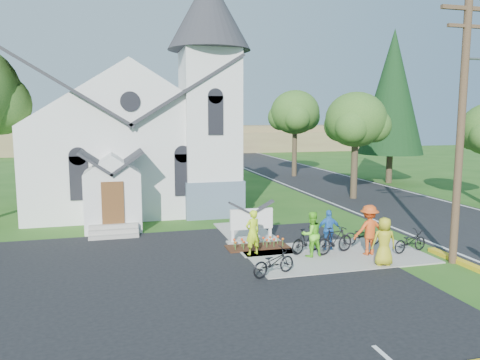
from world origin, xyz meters
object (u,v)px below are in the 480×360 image
object	(u,v)px
cyclist_3	(369,230)
bike_2	(362,235)
bike_4	(410,241)
cyclist_2	(329,230)
bike_1	(307,240)
cyclist_0	(253,232)
bike_0	(274,262)
utility_pole	(463,118)
cyclist_4	(384,241)
bike_3	(335,240)
church_sign	(251,219)
cyclist_1	(311,234)

from	to	relation	value
cyclist_3	bike_2	bearing A→B (deg)	-112.74
bike_4	bike_2	bearing A→B (deg)	28.41
cyclist_2	bike_1	bearing A→B (deg)	24.83
cyclist_0	bike_0	xyz separation A→B (m)	(-0.00, -2.53, -0.43)
utility_pole	cyclist_4	distance (m)	5.28
bike_1	bike_3	xyz separation A→B (m)	(1.02, -0.39, 0.03)
church_sign	bike_1	bearing A→B (deg)	-53.03
cyclist_4	bike_4	world-z (taller)	cyclist_4
bike_3	bike_4	world-z (taller)	bike_3
bike_1	bike_2	bearing A→B (deg)	-104.05
cyclist_1	bike_3	world-z (taller)	cyclist_1
utility_pole	bike_1	world-z (taller)	utility_pole
bike_3	bike_4	xyz separation A→B (m)	(3.02, -0.60, -0.10)
bike_0	bike_1	world-z (taller)	bike_1
cyclist_3	cyclist_1	bearing A→B (deg)	-11.42
bike_1	bike_3	distance (m)	1.09
bike_1	church_sign	bearing A→B (deg)	12.73
bike_2	cyclist_4	distance (m)	2.80
church_sign	utility_pole	world-z (taller)	utility_pole
church_sign	bike_2	world-z (taller)	church_sign
bike_0	cyclist_4	bearing A→B (deg)	-110.31
bike_0	bike_2	size ratio (longest dim) A/B	1.10
utility_pole	cyclist_1	distance (m)	6.95
cyclist_1	cyclist_2	xyz separation A→B (m)	(1.07, 0.69, -0.06)
utility_pole	bike_0	size ratio (longest dim) A/B	5.74
church_sign	cyclist_1	xyz separation A→B (m)	(1.63, -2.70, -0.10)
bike_0	bike_4	distance (m)	6.31
cyclist_3	cyclist_4	xyz separation A→B (m)	(-0.17, -1.36, -0.10)
utility_pole	bike_3	xyz separation A→B (m)	(-3.88, 2.10, -4.81)
cyclist_0	cyclist_4	xyz separation A→B (m)	(4.25, -2.53, -0.00)
bike_3	bike_1	bearing A→B (deg)	53.94
church_sign	cyclist_2	distance (m)	3.37
cyclist_1	cyclist_4	xyz separation A→B (m)	(2.12, -1.70, 0.01)
cyclist_2	bike_2	distance (m)	1.77
bike_2	bike_3	xyz separation A→B (m)	(-1.72, -0.88, 0.12)
utility_pole	cyclist_4	world-z (taller)	utility_pole
cyclist_1	cyclist_2	bearing A→B (deg)	-157.02
bike_3	bike_4	bearing A→B (deg)	-116.45
bike_0	utility_pole	bearing A→B (deg)	-112.75
utility_pole	bike_3	world-z (taller)	utility_pole
bike_1	cyclist_3	world-z (taller)	cyclist_3
bike_1	bike_4	xyz separation A→B (m)	(4.03, -0.99, -0.07)
bike_0	church_sign	bearing A→B (deg)	-26.80
cyclist_4	bike_4	size ratio (longest dim) A/B	1.07
cyclist_0	cyclist_3	distance (m)	4.57
bike_0	cyclist_3	size ratio (longest dim) A/B	0.88
church_sign	cyclist_0	size ratio (longest dim) A/B	1.23
cyclist_0	bike_2	world-z (taller)	cyclist_0
utility_pole	bike_4	bearing A→B (deg)	120.03
cyclist_0	bike_2	bearing A→B (deg)	163.91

